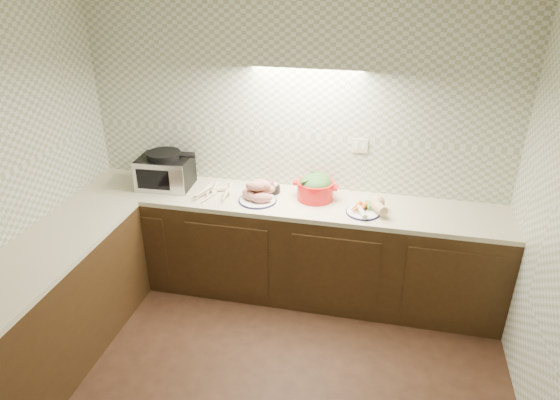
% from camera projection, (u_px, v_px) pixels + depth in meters
% --- Properties ---
extents(room, '(3.60, 3.60, 2.60)m').
position_uv_depth(room, '(228.00, 200.00, 2.52)').
color(room, black).
rests_on(room, ground).
extents(counter, '(3.60, 3.60, 0.90)m').
position_uv_depth(counter, '(177.00, 291.00, 3.77)').
color(counter, black).
rests_on(counter, ground).
extents(toaster_oven, '(0.46, 0.37, 0.32)m').
position_uv_depth(toaster_oven, '(165.00, 171.00, 4.34)').
color(toaster_oven, black).
rests_on(toaster_oven, counter).
extents(parsnip_pile, '(0.38, 0.33, 0.07)m').
position_uv_depth(parsnip_pile, '(222.00, 192.00, 4.23)').
color(parsnip_pile, '#EFE7BE').
rests_on(parsnip_pile, counter).
extents(sweet_potato_plate, '(0.32, 0.32, 0.19)m').
position_uv_depth(sweet_potato_plate, '(258.00, 192.00, 4.11)').
color(sweet_potato_plate, '#10113A').
rests_on(sweet_potato_plate, counter).
extents(onion_bowl, '(0.15, 0.15, 0.12)m').
position_uv_depth(onion_bowl, '(271.00, 188.00, 4.27)').
color(onion_bowl, black).
rests_on(onion_bowl, counter).
extents(dutch_oven, '(0.38, 0.34, 0.22)m').
position_uv_depth(dutch_oven, '(316.00, 187.00, 4.14)').
color(dutch_oven, red).
rests_on(dutch_oven, counter).
extents(veg_plate, '(0.35, 0.35, 0.13)m').
position_uv_depth(veg_plate, '(370.00, 207.00, 3.95)').
color(veg_plate, '#10113A').
rests_on(veg_plate, counter).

